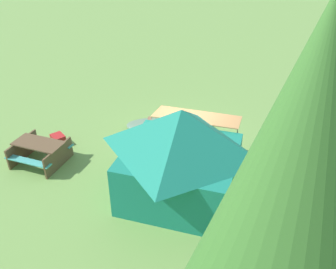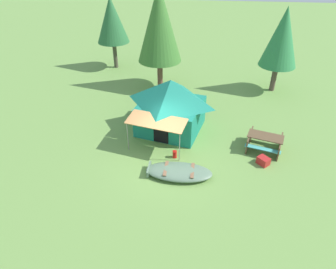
{
  "view_description": "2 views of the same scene",
  "coord_description": "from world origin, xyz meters",
  "views": [
    {
      "loc": [
        -0.22,
        10.55,
        6.78
      ],
      "look_at": [
        0.38,
        1.32,
        1.26
      ],
      "focal_mm": 37.69,
      "sensor_mm": 36.0,
      "label": 1
    },
    {
      "loc": [
        1.36,
        -10.92,
        8.65
      ],
      "look_at": [
        0.04,
        0.63,
        0.91
      ],
      "focal_mm": 32.39,
      "sensor_mm": 36.0,
      "label": 2
    }
  ],
  "objects": [
    {
      "name": "ground_plane",
      "position": [
        0.0,
        0.0,
        0.0
      ],
      "size": [
        80.0,
        80.0,
        0.0
      ],
      "primitive_type": "plane",
      "color": "#6E9949"
    },
    {
      "name": "beached_rowboat",
      "position": [
        0.7,
        -1.08,
        0.19
      ],
      "size": [
        2.85,
        1.31,
        0.36
      ],
      "color": "slate",
      "rests_on": "ground_plane"
    },
    {
      "name": "canvas_cabin_tent",
      "position": [
        -0.05,
        2.58,
        1.43
      ],
      "size": [
        3.88,
        4.63,
        2.76
      ],
      "color": "#1A7F68",
      "rests_on": "ground_plane"
    },
    {
      "name": "picnic_table",
      "position": [
        4.57,
        1.25,
        0.47
      ],
      "size": [
        1.96,
        1.85,
        0.76
      ],
      "color": "brown",
      "rests_on": "ground_plane"
    },
    {
      "name": "cooler_box",
      "position": [
        4.39,
        0.1,
        0.18
      ],
      "size": [
        0.63,
        0.64,
        0.35
      ],
      "primitive_type": "cube",
      "rotation": [
        0.0,
        0.0,
        2.31
      ],
      "color": "red",
      "rests_on": "ground_plane"
    },
    {
      "name": "fuel_can",
      "position": [
        0.41,
        0.14,
        0.18
      ],
      "size": [
        0.2,
        0.2,
        0.36
      ],
      "primitive_type": "cylinder",
      "rotation": [
        0.0,
        0.0,
        4.72
      ],
      "color": "red",
      "rests_on": "ground_plane"
    },
    {
      "name": "pine_tree_back_right",
      "position": [
        -1.29,
        7.71,
        4.13
      ],
      "size": [
        2.75,
        2.75,
        6.45
      ],
      "color": "brown",
      "rests_on": "ground_plane"
    }
  ]
}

